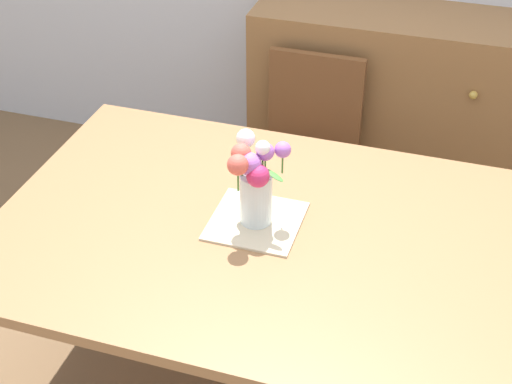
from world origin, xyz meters
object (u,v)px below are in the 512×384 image
at_px(chair_far, 308,143).
at_px(flower_vase, 254,178).
at_px(dining_table, 266,248).
at_px(dresser, 402,116).

relative_size(chair_far, flower_vase, 2.99).
relative_size(dining_table, dresser, 1.26).
height_order(dining_table, chair_far, chair_far).
bearing_deg(flower_vase, dresser, 76.32).
distance_m(chair_far, dresser, 0.53).
xyz_separation_m(chair_far, flower_vase, (0.04, -0.91, 0.42)).
bearing_deg(dining_table, dresser, 78.50).
distance_m(dining_table, dresser, 1.37).
relative_size(dresser, flower_vase, 4.68).
relative_size(chair_far, dresser, 0.64).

